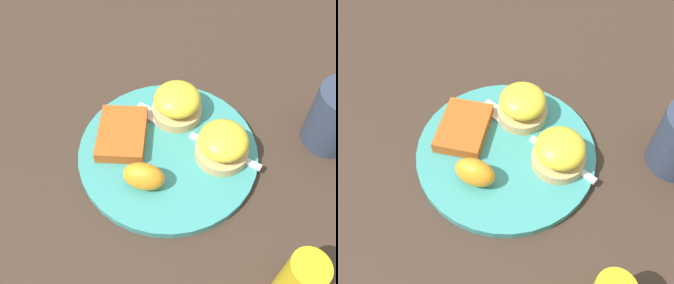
{
  "view_description": "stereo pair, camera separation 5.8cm",
  "coord_description": "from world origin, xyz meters",
  "views": [
    {
      "loc": [
        0.31,
        -0.14,
        0.51
      ],
      "look_at": [
        0.0,
        0.0,
        0.03
      ],
      "focal_mm": 42.0,
      "sensor_mm": 36.0,
      "label": 1
    },
    {
      "loc": [
        0.33,
        -0.09,
        0.51
      ],
      "look_at": [
        0.0,
        0.0,
        0.03
      ],
      "focal_mm": 42.0,
      "sensor_mm": 36.0,
      "label": 2
    }
  ],
  "objects": [
    {
      "name": "ground_plane",
      "position": [
        0.0,
        0.0,
        0.0
      ],
      "size": [
        1.1,
        1.1,
        0.0
      ],
      "primitive_type": "plane",
      "color": "#38281E"
    },
    {
      "name": "plate",
      "position": [
        0.0,
        0.0,
        0.01
      ],
      "size": [
        0.27,
        0.27,
        0.01
      ],
      "primitive_type": "cylinder",
      "color": "teal",
      "rests_on": "ground_plane"
    },
    {
      "name": "sandwich_benedict_right",
      "position": [
        -0.06,
        0.04,
        0.04
      ],
      "size": [
        0.08,
        0.08,
        0.06
      ],
      "color": "tan",
      "rests_on": "plate"
    },
    {
      "name": "orange_wedge",
      "position": [
        0.04,
        -0.06,
        0.04
      ],
      "size": [
        0.07,
        0.07,
        0.04
      ],
      "primitive_type": "ellipsoid",
      "rotation": [
        0.0,
        0.0,
        4.05
      ],
      "color": "orange",
      "rests_on": "plate"
    },
    {
      "name": "hashbrown_patty",
      "position": [
        -0.05,
        -0.05,
        0.02
      ],
      "size": [
        0.12,
        0.11,
        0.02
      ],
      "primitive_type": "cube",
      "rotation": [
        0.0,
        0.0,
        -0.49
      ],
      "color": "#B8501A",
      "rests_on": "plate"
    },
    {
      "name": "sandwich_benedict_left",
      "position": [
        0.04,
        0.07,
        0.04
      ],
      "size": [
        0.08,
        0.08,
        0.06
      ],
      "color": "tan",
      "rests_on": "plate"
    },
    {
      "name": "fork",
      "position": [
        -0.02,
        0.04,
        0.02
      ],
      "size": [
        0.2,
        0.14,
        0.0
      ],
      "color": "silver",
      "rests_on": "plate"
    }
  ]
}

